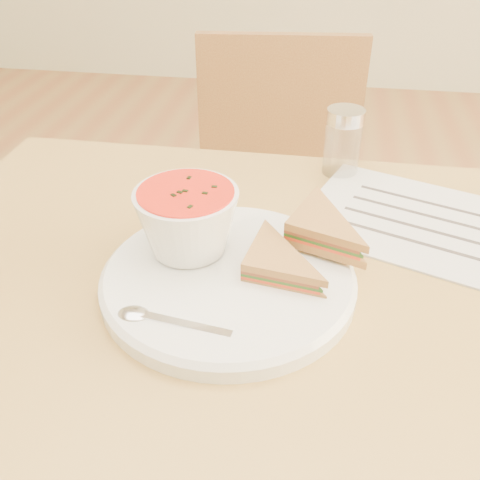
% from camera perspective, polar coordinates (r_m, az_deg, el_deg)
% --- Properties ---
extents(chair_far, '(0.42, 0.42, 0.85)m').
position_cam_1_polar(chair_far, '(1.25, 3.79, -0.21)').
color(chair_far, brown).
rests_on(chair_far, floor).
extents(plate, '(0.31, 0.31, 0.02)m').
position_cam_1_polar(plate, '(0.60, -1.25, -4.27)').
color(plate, white).
rests_on(plate, dining_table).
extents(soup_bowl, '(0.15, 0.15, 0.08)m').
position_cam_1_polar(soup_bowl, '(0.61, -5.61, 1.73)').
color(soup_bowl, white).
rests_on(soup_bowl, plate).
extents(sandwich_half_a, '(0.11, 0.11, 0.03)m').
position_cam_1_polar(sandwich_half_a, '(0.57, 0.05, -3.75)').
color(sandwich_half_a, '#B57940').
rests_on(sandwich_half_a, plate).
extents(sandwich_half_b, '(0.13, 0.13, 0.03)m').
position_cam_1_polar(sandwich_half_b, '(0.61, 4.67, 0.61)').
color(sandwich_half_b, '#B57940').
rests_on(sandwich_half_b, plate).
extents(spoon, '(0.17, 0.05, 0.01)m').
position_cam_1_polar(spoon, '(0.53, -6.49, -8.87)').
color(spoon, silver).
rests_on(spoon, plate).
extents(paper_menu, '(0.36, 0.31, 0.00)m').
position_cam_1_polar(paper_menu, '(0.75, 18.75, 1.84)').
color(paper_menu, white).
rests_on(paper_menu, dining_table).
extents(condiment_shaker, '(0.06, 0.06, 0.10)m').
position_cam_1_polar(condiment_shaker, '(0.83, 10.91, 10.24)').
color(condiment_shaker, silver).
rests_on(condiment_shaker, dining_table).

